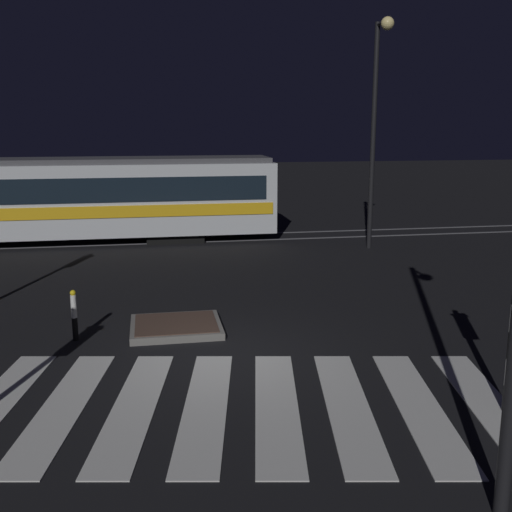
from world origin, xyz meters
The scene contains 8 objects.
ground_plane centered at (0.00, 0.00, 0.00)m, with size 120.00×120.00×0.00m, color black.
rail_near centered at (0.00, 11.89, 0.01)m, with size 80.00×0.12×0.03m, color #59595E.
rail_far centered at (0.00, 13.33, 0.01)m, with size 80.00×0.12×0.03m, color #59595E.
crosswalk_zebra centered at (0.00, -2.33, 0.01)m, with size 9.46×5.78×0.02m.
traffic_island centered at (-0.87, 1.64, 0.09)m, with size 2.00×1.72×0.18m.
street_lamp_trackside_right centered at (6.65, 9.46, 5.00)m, with size 0.44×1.21×7.99m.
tram centered at (-5.17, 12.61, 1.75)m, with size 17.52×2.58×4.15m.
bollard_island_edge centered at (-3.02, 1.39, 0.56)m, with size 0.12×0.12×1.11m.
Camera 1 is at (-1.37, -11.46, 4.54)m, focal length 42.77 mm.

